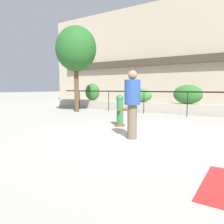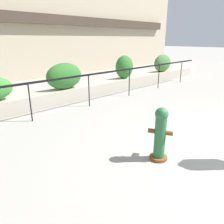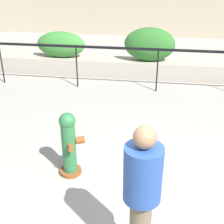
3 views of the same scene
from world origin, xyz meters
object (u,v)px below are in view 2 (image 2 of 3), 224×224
(hedge_bush_3, at_px, (124,67))
(hedge_bush_4, at_px, (163,63))
(hedge_bush_2, at_px, (64,76))
(fire_hydrant, at_px, (160,134))

(hedge_bush_3, height_order, hedge_bush_4, hedge_bush_3)
(hedge_bush_2, height_order, hedge_bush_4, hedge_bush_2)
(hedge_bush_2, bearing_deg, fire_hydrant, -101.83)
(hedge_bush_4, bearing_deg, hedge_bush_3, 180.00)
(hedge_bush_3, xyz_separation_m, fire_hydrant, (-4.32, -4.90, -0.48))
(hedge_bush_3, bearing_deg, hedge_bush_4, 0.00)
(hedge_bush_3, distance_m, fire_hydrant, 6.55)
(hedge_bush_2, relative_size, fire_hydrant, 1.34)
(hedge_bush_4, bearing_deg, hedge_bush_2, 180.00)
(hedge_bush_3, height_order, fire_hydrant, hedge_bush_3)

